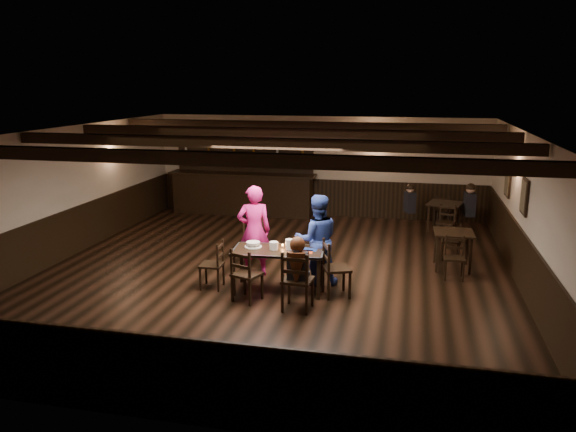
% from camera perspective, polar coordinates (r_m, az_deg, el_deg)
% --- Properties ---
extents(ground, '(10.00, 10.00, 0.00)m').
position_cam_1_polar(ground, '(10.88, -1.36, -5.77)').
color(ground, black).
rests_on(ground, ground).
extents(room_shell, '(9.02, 10.02, 2.71)m').
position_cam_1_polar(room_shell, '(10.48, -1.31, 3.34)').
color(room_shell, beige).
rests_on(room_shell, ground).
extents(dining_table, '(1.64, 0.93, 0.75)m').
position_cam_1_polar(dining_table, '(9.78, -0.98, -3.87)').
color(dining_table, black).
rests_on(dining_table, ground).
extents(chair_near_left, '(0.54, 0.53, 0.92)m').
position_cam_1_polar(chair_near_left, '(9.35, -4.49, -5.61)').
color(chair_near_left, black).
rests_on(chair_near_left, ground).
extents(chair_near_right, '(0.49, 0.47, 1.00)m').
position_cam_1_polar(chair_near_right, '(8.92, 0.84, -6.21)').
color(chair_near_right, black).
rests_on(chair_near_right, ground).
extents(chair_end_left, '(0.41, 0.42, 0.86)m').
position_cam_1_polar(chair_end_left, '(10.02, -7.36, -4.56)').
color(chair_end_left, black).
rests_on(chair_end_left, ground).
extents(chair_end_right, '(0.58, 0.59, 0.98)m').
position_cam_1_polar(chair_end_right, '(9.59, 4.46, -4.88)').
color(chair_end_right, black).
rests_on(chair_end_right, ground).
extents(chair_far_pushed, '(0.55, 0.54, 0.94)m').
position_cam_1_polar(chair_far_pushed, '(11.24, -3.52, -2.23)').
color(chair_far_pushed, black).
rests_on(chair_far_pushed, ground).
extents(woman_pink, '(0.74, 0.61, 1.73)m').
position_cam_1_polar(woman_pink, '(10.54, -3.47, -1.51)').
color(woman_pink, '#EE1290').
rests_on(woman_pink, ground).
extents(man_blue, '(0.95, 0.83, 1.65)m').
position_cam_1_polar(man_blue, '(10.09, 2.96, -2.42)').
color(man_blue, navy).
rests_on(man_blue, ground).
extents(seated_person, '(0.32, 0.49, 0.79)m').
position_cam_1_polar(seated_person, '(8.91, 0.98, -4.66)').
color(seated_person, black).
rests_on(seated_person, ground).
extents(cake, '(0.30, 0.30, 0.10)m').
position_cam_1_polar(cake, '(9.91, -3.56, -2.92)').
color(cake, white).
rests_on(cake, dining_table).
extents(plate_stack_a, '(0.15, 0.15, 0.14)m').
position_cam_1_polar(plate_stack_a, '(9.74, -1.45, -3.02)').
color(plate_stack_a, white).
rests_on(plate_stack_a, dining_table).
extents(plate_stack_b, '(0.15, 0.15, 0.18)m').
position_cam_1_polar(plate_stack_b, '(9.76, 0.17, -2.86)').
color(plate_stack_b, white).
rests_on(plate_stack_b, dining_table).
extents(tea_light, '(0.06, 0.06, 0.06)m').
position_cam_1_polar(tea_light, '(9.87, -0.55, -3.08)').
color(tea_light, '#A5A8AD').
rests_on(tea_light, dining_table).
extents(salt_shaker, '(0.03, 0.03, 0.08)m').
position_cam_1_polar(salt_shaker, '(9.60, 1.05, -3.44)').
color(salt_shaker, silver).
rests_on(salt_shaker, dining_table).
extents(pepper_shaker, '(0.03, 0.03, 0.08)m').
position_cam_1_polar(pepper_shaker, '(9.63, 1.22, -3.40)').
color(pepper_shaker, '#A5A8AD').
rests_on(pepper_shaker, dining_table).
extents(drink_glass, '(0.07, 0.07, 0.11)m').
position_cam_1_polar(drink_glass, '(9.81, 1.17, -2.98)').
color(drink_glass, silver).
rests_on(drink_glass, dining_table).
extents(menu_red, '(0.33, 0.25, 0.00)m').
position_cam_1_polar(menu_red, '(9.63, 1.58, -3.64)').
color(menu_red, '#9C2E11').
rests_on(menu_red, dining_table).
extents(menu_blue, '(0.31, 0.22, 0.00)m').
position_cam_1_polar(menu_blue, '(9.76, 2.08, -3.40)').
color(menu_blue, navy).
rests_on(menu_blue, dining_table).
extents(bar_counter, '(4.08, 0.70, 2.20)m').
position_cam_1_polar(bar_counter, '(15.64, -4.58, 2.88)').
color(bar_counter, black).
rests_on(bar_counter, ground).
extents(back_table_a, '(0.76, 0.76, 0.75)m').
position_cam_1_polar(back_table_a, '(11.40, 16.46, -2.05)').
color(back_table_a, black).
rests_on(back_table_a, ground).
extents(back_table_b, '(0.93, 0.93, 0.75)m').
position_cam_1_polar(back_table_b, '(14.06, 15.66, 0.88)').
color(back_table_b, black).
rests_on(back_table_b, ground).
extents(bg_patron_left, '(0.31, 0.39, 0.71)m').
position_cam_1_polar(bg_patron_left, '(14.05, 12.28, 1.79)').
color(bg_patron_left, black).
rests_on(bg_patron_left, ground).
extents(bg_patron_right, '(0.27, 0.40, 0.79)m').
position_cam_1_polar(bg_patron_right, '(14.03, 17.99, 1.59)').
color(bg_patron_right, black).
rests_on(bg_patron_right, ground).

